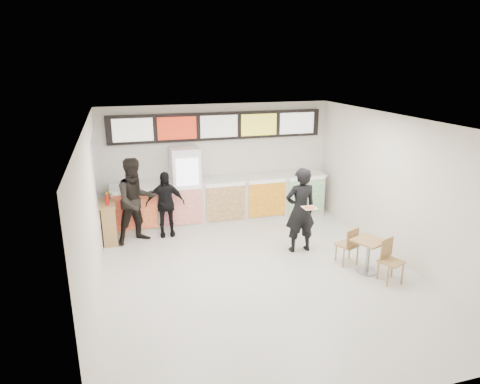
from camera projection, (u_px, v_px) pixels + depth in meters
name	position (u px, v px, depth m)	size (l,w,h in m)	color
floor	(260.00, 275.00, 8.40)	(7.00, 7.00, 0.00)	beige
ceiling	(263.00, 122.00, 7.52)	(7.00, 7.00, 0.00)	white
wall_back	(218.00, 162.00, 11.18)	(6.00, 6.00, 0.00)	silver
wall_left	(92.00, 219.00, 7.17)	(7.00, 7.00, 0.00)	silver
wall_right	(400.00, 190.00, 8.76)	(7.00, 7.00, 0.00)	silver
service_counter	(222.00, 200.00, 11.07)	(5.56, 0.77, 1.14)	silver
menu_board	(219.00, 126.00, 10.82)	(5.50, 0.14, 0.70)	black
drinks_fridge	(186.00, 187.00, 10.72)	(0.70, 0.67, 2.00)	white
mirror_panel	(96.00, 170.00, 9.35)	(0.01, 2.00, 1.50)	#B2B7BF
customer_main	(300.00, 210.00, 9.23)	(0.69, 0.45, 1.89)	black
customer_left	(136.00, 201.00, 9.70)	(0.96, 0.75, 1.98)	black
customer_mid	(165.00, 204.00, 10.11)	(0.92, 0.38, 1.58)	black
pizza_slice	(310.00, 207.00, 8.75)	(0.36, 0.36, 0.02)	beige
cafe_table	(369.00, 250.00, 8.39)	(0.90, 1.44, 0.82)	#9F7C49
condiment_ledge	(110.00, 221.00, 9.87)	(0.34, 0.84, 1.12)	#9F7C49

